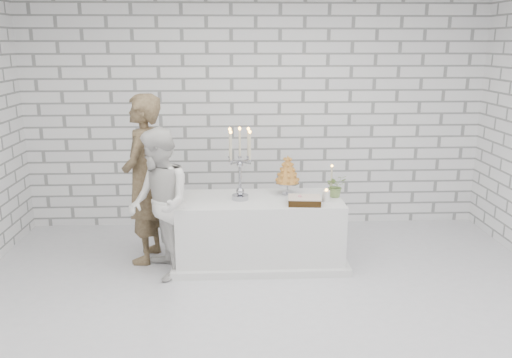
{
  "coord_description": "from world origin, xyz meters",
  "views": [
    {
      "loc": [
        -0.3,
        -4.37,
        2.41
      ],
      "look_at": [
        -0.07,
        0.86,
        1.05
      ],
      "focal_mm": 36.93,
      "sensor_mm": 36.0,
      "label": 1
    }
  ],
  "objects_px": {
    "cake_table": "(260,231)",
    "croquembouche": "(287,175)",
    "candelabra": "(240,164)",
    "groom": "(144,179)",
    "bride": "(159,204)"
  },
  "relations": [
    {
      "from": "candelabra",
      "to": "croquembouche",
      "type": "height_order",
      "value": "candelabra"
    },
    {
      "from": "groom",
      "to": "bride",
      "type": "distance_m",
      "value": 0.52
    },
    {
      "from": "bride",
      "to": "croquembouche",
      "type": "distance_m",
      "value": 1.46
    },
    {
      "from": "bride",
      "to": "croquembouche",
      "type": "relative_size",
      "value": 3.52
    },
    {
      "from": "candelabra",
      "to": "cake_table",
      "type": "bearing_deg",
      "value": 6.73
    },
    {
      "from": "groom",
      "to": "candelabra",
      "type": "distance_m",
      "value": 1.1
    },
    {
      "from": "bride",
      "to": "croquembouche",
      "type": "height_order",
      "value": "bride"
    },
    {
      "from": "candelabra",
      "to": "croquembouche",
      "type": "xyz_separation_m",
      "value": [
        0.53,
        0.18,
        -0.17
      ]
    },
    {
      "from": "groom",
      "to": "bride",
      "type": "bearing_deg",
      "value": 34.86
    },
    {
      "from": "cake_table",
      "to": "croquembouche",
      "type": "height_order",
      "value": "croquembouche"
    },
    {
      "from": "groom",
      "to": "candelabra",
      "type": "relative_size",
      "value": 2.37
    },
    {
      "from": "groom",
      "to": "croquembouche",
      "type": "bearing_deg",
      "value": 98.67
    },
    {
      "from": "cake_table",
      "to": "bride",
      "type": "height_order",
      "value": "bride"
    },
    {
      "from": "groom",
      "to": "croquembouche",
      "type": "distance_m",
      "value": 1.6
    },
    {
      "from": "cake_table",
      "to": "croquembouche",
      "type": "xyz_separation_m",
      "value": [
        0.32,
        0.16,
        0.6
      ]
    }
  ]
}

